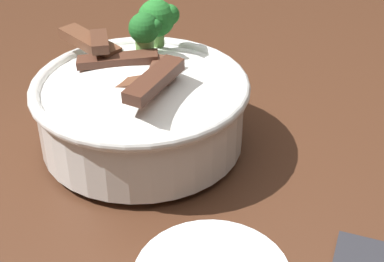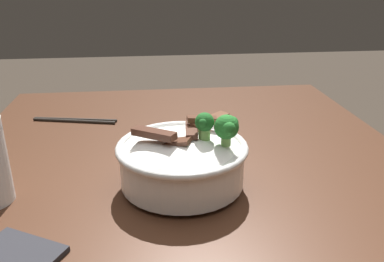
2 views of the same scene
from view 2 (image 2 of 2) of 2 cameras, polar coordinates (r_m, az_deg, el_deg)
rice_bowl at (r=0.66m, az=-1.30°, el=-3.75°), size 0.22×0.22×0.13m
chopsticks_pair at (r=1.01m, az=-16.37°, el=1.49°), size 0.06×0.20×0.01m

